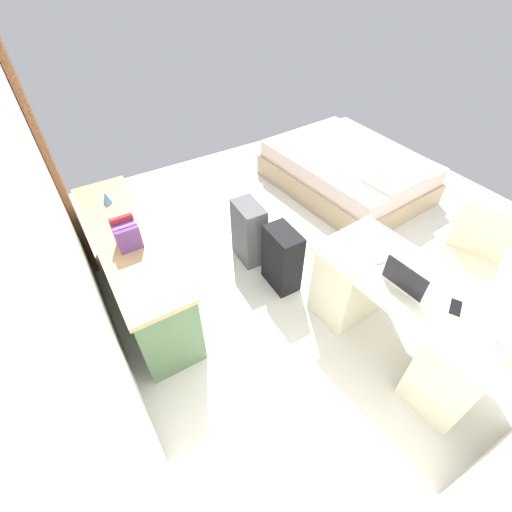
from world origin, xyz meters
TOP-DOWN VIEW (x-y plane):
  - ground_plane at (0.00, 0.00)m, footprint 5.28×5.28m
  - wall_back at (0.00, 2.14)m, footprint 4.07×0.10m
  - door_wooden at (1.48, 2.06)m, footprint 0.88×0.05m
  - desk at (-1.06, 0.20)m, footprint 1.49×0.77m
  - office_chair at (-1.00, -0.59)m, footprint 0.59×0.59m
  - credenza at (0.48, 1.76)m, footprint 1.80×0.48m
  - bed at (0.91, -1.05)m, footprint 2.00×1.54m
  - suitcase_black at (-0.03, 0.58)m, footprint 0.36×0.23m
  - suitcase_spare_grey at (0.44, 0.66)m, footprint 0.37×0.24m
  - laptop at (-1.03, 0.27)m, footprint 0.33×0.24m
  - computer_mouse at (-0.77, 0.25)m, footprint 0.07×0.10m
  - cell_phone_near_laptop at (-1.33, 0.15)m, footprint 0.12×0.15m
  - desk_lamp at (-1.57, 0.16)m, footprint 0.16×0.11m
  - book_row at (0.33, 1.76)m, footprint 0.15×0.17m
  - figurine_small at (0.98, 1.76)m, footprint 0.08×0.08m

SIDE VIEW (x-z plane):
  - ground_plane at x=0.00m, z-range 0.00..0.00m
  - bed at x=0.91m, z-range -0.05..0.53m
  - suitcase_black at x=-0.03m, z-range 0.00..0.62m
  - suitcase_spare_grey at x=0.44m, z-range 0.00..0.64m
  - credenza at x=0.48m, z-range 0.00..0.75m
  - desk at x=-1.06m, z-range 0.02..0.75m
  - office_chair at x=-1.00m, z-range -0.05..0.89m
  - cell_phone_near_laptop at x=-1.33m, z-range 0.73..0.74m
  - computer_mouse at x=-0.77m, z-range 0.73..0.76m
  - laptop at x=-1.03m, z-range 0.68..0.88m
  - figurine_small at x=0.98m, z-range 0.75..0.86m
  - book_row at x=0.33m, z-range 0.73..0.97m
  - desk_lamp at x=-1.57m, z-range 0.82..1.16m
  - door_wooden at x=1.48m, z-range 0.00..2.04m
  - wall_back at x=0.00m, z-range 0.00..2.64m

